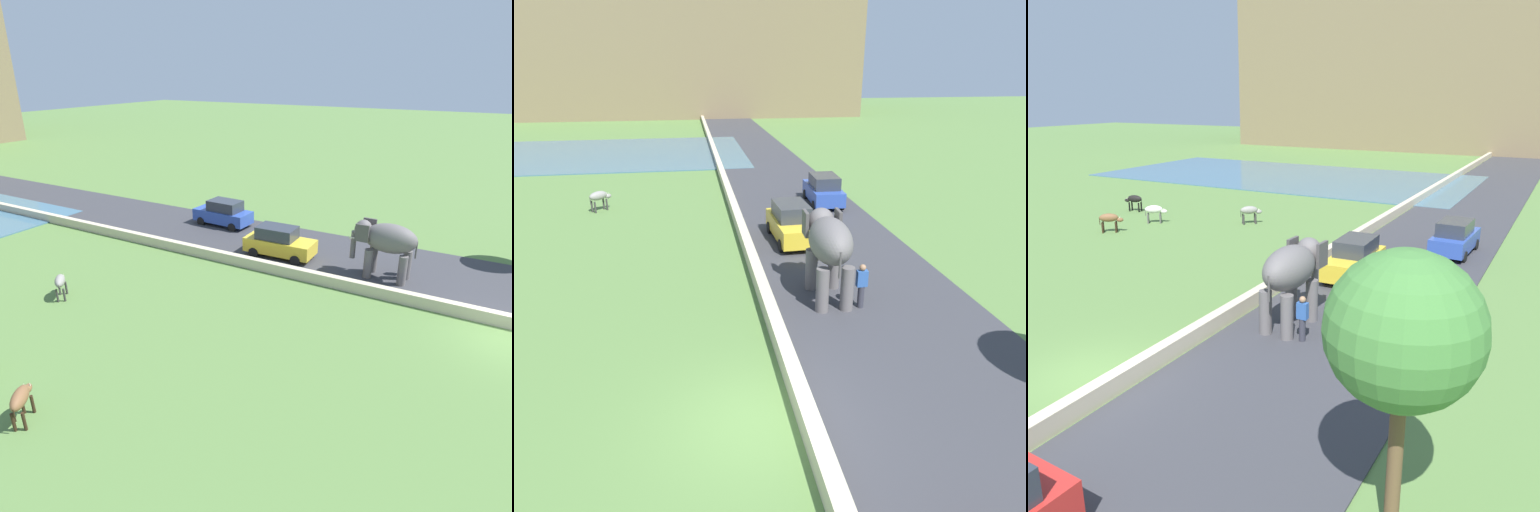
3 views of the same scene
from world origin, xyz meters
The scene contains 14 objects.
ground_plane centered at (0.00, 0.00, 0.00)m, with size 220.00×220.00×0.00m, color #567A3D.
road_surface centered at (5.00, 20.00, 0.03)m, with size 7.00×120.00×0.06m, color #38383D.
barrier_wall centered at (1.20, 18.00, 0.29)m, with size 0.40×110.00×0.58m, color beige.
lake centered at (-14.00, 38.01, 0.04)m, with size 36.00×18.00×0.08m, color #426B84.
hill_distant centered at (-6.00, 80.58, 13.05)m, with size 64.00×28.00×26.09m, color #7F6B4C.
elephant centered at (3.43, 6.03, 2.04)m, with size 1.49×3.48×2.99m.
person_beside_elephant centered at (4.34, 5.00, 0.87)m, with size 0.36×0.22×1.63m.
car_blue centered at (6.57, 17.90, 0.90)m, with size 1.92×4.06×1.80m.
car_yellow centered at (3.42, 12.02, 0.90)m, with size 1.90×4.05×1.80m.
cow_black centered at (-15.42, 18.10, 0.84)m, with size 1.42×0.60×1.15m.
cow_white centered at (-11.69, 15.99, 0.84)m, with size 1.33×1.06×1.15m.
cow_brown centered at (-12.38, 12.86, 0.84)m, with size 1.32×1.09×1.15m.
cow_grey centered at (-6.24, 18.70, 0.84)m, with size 1.23×1.21×1.15m.
tree_near centered at (9.44, -1.51, 4.14)m, with size 2.74×2.74×5.54m.
Camera 3 is at (11.59, -9.61, 7.89)m, focal length 37.81 mm.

